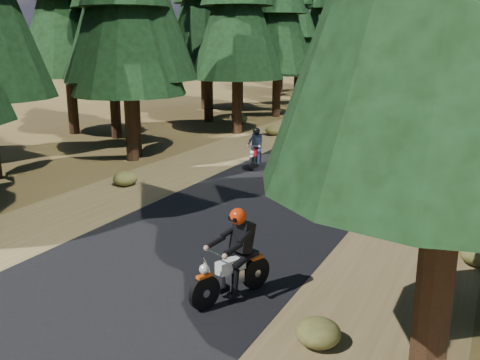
# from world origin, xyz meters

# --- Properties ---
(ground) EXTENTS (120.00, 120.00, 0.00)m
(ground) POSITION_xyz_m (0.00, 0.00, 0.00)
(ground) COLOR #49381A
(ground) RESTS_ON ground
(road) EXTENTS (6.00, 100.00, 0.01)m
(road) POSITION_xyz_m (0.00, 5.00, 0.01)
(road) COLOR black
(road) RESTS_ON ground
(shoulder_l) EXTENTS (3.20, 100.00, 0.01)m
(shoulder_l) POSITION_xyz_m (-4.60, 5.00, 0.00)
(shoulder_l) COLOR brown
(shoulder_l) RESTS_ON ground
(shoulder_r) EXTENTS (3.20, 100.00, 0.01)m
(shoulder_r) POSITION_xyz_m (4.60, 5.00, 0.00)
(shoulder_r) COLOR brown
(shoulder_r) RESTS_ON ground
(understory_shrubs) EXTENTS (16.40, 30.13, 0.71)m
(understory_shrubs) POSITION_xyz_m (2.24, 8.40, 0.28)
(understory_shrubs) COLOR #474C1E
(understory_shrubs) RESTS_ON ground
(rider_lead) EXTENTS (1.28, 2.06, 1.77)m
(rider_lead) POSITION_xyz_m (1.97, -2.83, 0.59)
(rider_lead) COLOR silver
(rider_lead) RESTS_ON road
(rider_follow) EXTENTS (0.84, 1.79, 1.53)m
(rider_follow) POSITION_xyz_m (-2.17, 7.19, 0.52)
(rider_follow) COLOR #9B0A11
(rider_follow) RESTS_ON road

